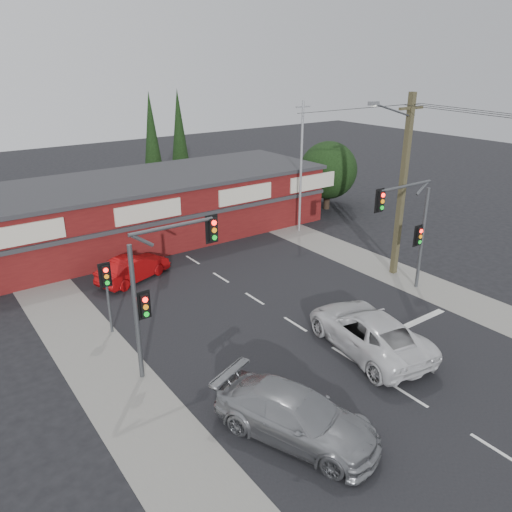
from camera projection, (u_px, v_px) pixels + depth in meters
ground at (319, 340)px, 22.04m from camera, size 120.00×120.00×0.00m
road_strip at (254, 298)px, 25.81m from camera, size 14.00×70.00×0.01m
verge_left at (91, 351)px, 21.20m from camera, size 3.00×70.00×0.02m
verge_right at (367, 262)px, 30.43m from camera, size 3.00×70.00×0.02m
stop_line at (398, 330)px, 22.81m from camera, size 6.50×0.35×0.01m
white_suv at (368, 331)px, 21.05m from camera, size 3.82×6.54×1.71m
silver_suv at (296, 416)px, 16.13m from camera, size 4.20×6.07×1.63m
red_sedan at (133, 268)px, 27.71m from camera, size 4.60×2.93×1.43m
lane_dashes at (295, 324)px, 23.29m from camera, size 0.12×40.92×0.01m
shop_building at (138, 209)px, 33.53m from camera, size 27.30×8.40×4.22m
tree_cluster at (326, 173)px, 40.59m from camera, size 5.90×5.10×5.50m
conifer_near at (152, 140)px, 40.02m from camera, size 1.80×1.80×9.25m
conifer_far at (179, 133)px, 43.43m from camera, size 1.80×1.80×9.25m
traffic_mast_left at (160, 278)px, 18.61m from camera, size 3.77×0.27×5.97m
traffic_mast_right at (411, 221)px, 25.07m from camera, size 3.96×0.27×5.97m
pedestal_signal at (106, 284)px, 21.78m from camera, size 0.55×0.27×3.38m
utility_pole at (402, 182)px, 26.84m from camera, size 4.38×0.59×10.00m
steel_pole at (301, 166)px, 34.24m from camera, size 1.20×0.16×9.00m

